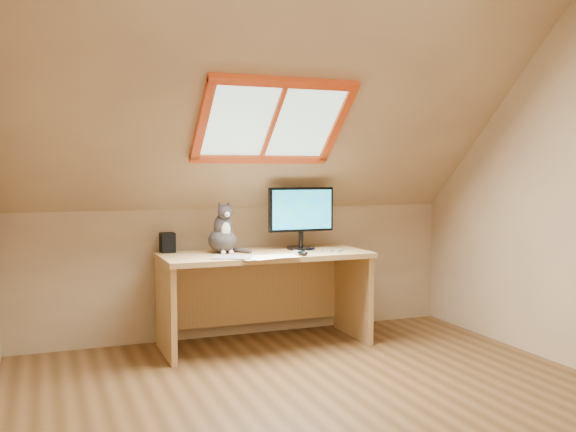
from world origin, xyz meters
name	(u,v)px	position (x,y,z in m)	size (l,w,h in m)	color
ground	(339,411)	(0.00, 0.00, 0.00)	(3.50, 3.50, 0.00)	brown
room_shell	(348,143)	(0.00, -0.09, 1.43)	(3.52, 3.52, 2.41)	tan
desk	(262,280)	(0.06, 1.45, 0.48)	(1.52, 0.66, 0.69)	tan
monitor	(301,214)	(0.38, 1.45, 0.97)	(0.51, 0.22, 0.47)	black
cat	(223,234)	(-0.23, 1.47, 0.83)	(0.23, 0.27, 0.38)	#3B3634
desk_speaker	(167,243)	(-0.61, 1.63, 0.77)	(0.10, 0.10, 0.15)	black
graphics_tablet	(233,257)	(-0.25, 1.17, 0.70)	(0.27, 0.19, 0.01)	#B2B2B7
mouse	(303,253)	(0.26, 1.13, 0.71)	(0.06, 0.10, 0.03)	black
papers	(272,257)	(0.03, 1.12, 0.70)	(0.35, 0.30, 0.01)	white
cables	(316,251)	(0.42, 1.26, 0.70)	(0.51, 0.26, 0.01)	silver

